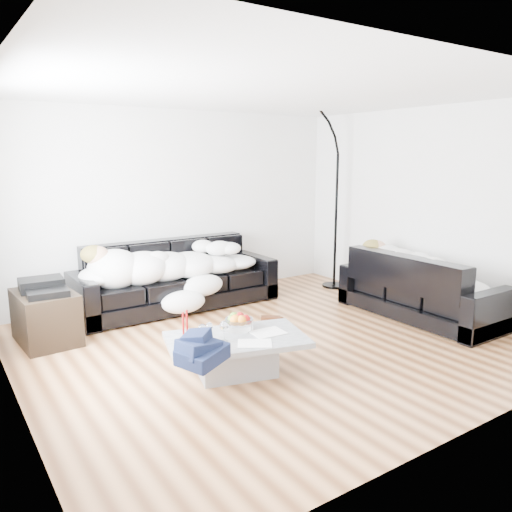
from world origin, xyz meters
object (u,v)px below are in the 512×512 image
fruit_bowl (239,321)px  candle_left (183,326)px  shoes (268,322)px  sofa_back (177,275)px  av_cabinet (46,317)px  sleeper_right (422,268)px  sofa_right (421,285)px  wine_glass_b (203,335)px  wine_glass_c (224,331)px  sleeper_back (178,260)px  candle_right (187,324)px  floor_lamp (336,207)px  wine_glass_a (209,331)px  stereo (43,286)px  coffee_table (237,356)px

fruit_bowl → candle_left: size_ratio=1.08×
shoes → sofa_back: bearing=126.3°
av_cabinet → sleeper_right: bearing=-26.0°
sofa_back → sofa_right: size_ratio=1.32×
candle_left → shoes: size_ratio=0.63×
wine_glass_b → av_cabinet: av_cabinet is taller
sofa_right → shoes: bearing=66.8°
sleeper_right → shoes: 2.01m
wine_glass_c → sofa_back: bearing=75.2°
sleeper_back → wine_glass_c: bearing=-105.1°
sofa_right → candle_right: sofa_right is taller
sleeper_back → floor_lamp: (2.46, -0.32, 0.59)m
sleeper_right → candle_right: bearing=88.7°
sofa_back → floor_lamp: (2.46, -0.37, 0.80)m
wine_glass_a → stereo: size_ratio=0.35×
av_cabinet → candle_right: bearing=-64.4°
sleeper_back → wine_glass_a: sleeper_back is taller
sleeper_right → shoes: size_ratio=4.35×
sofa_back → sofa_right: sofa_back is taller
coffee_table → wine_glass_a: wine_glass_a is taller
sleeper_right → stereo: size_ratio=3.92×
sofa_back → fruit_bowl: (-0.32, -2.07, 0.01)m
av_cabinet → candle_left: bearing=-66.3°
candle_left → wine_glass_a: bearing=-30.8°
wine_glass_a → sofa_right: bearing=1.5°
candle_right → sleeper_back: bearing=67.0°
wine_glass_c → shoes: 1.56m
sofa_right → av_cabinet: 4.38m
candle_right → floor_lamp: size_ratio=0.10×
sofa_right → wine_glass_c: sofa_right is taller
coffee_table → stereo: (-1.27, 1.85, 0.44)m
wine_glass_a → sleeper_right: bearing=1.5°
sofa_back → candle_right: sofa_back is taller
sofa_back → wine_glass_a: 2.25m
candle_left → stereo: (-0.84, 1.64, 0.13)m
sofa_right → candle_right: (-3.15, 0.07, 0.08)m
fruit_bowl → stereo: bearing=129.7°
sofa_right → sofa_back: bearing=48.5°
wine_glass_b → stereo: size_ratio=0.42×
av_cabinet → coffee_table: bearing=-59.0°
wine_glass_c → candle_left: bearing=139.3°
sleeper_right → wine_glass_c: bearing=93.9°
sofa_right → candle_left: (-3.21, 0.04, 0.08)m
av_cabinet → sofa_right: bearing=-26.0°
wine_glass_b → av_cabinet: bearing=116.4°
fruit_bowl → stereo: 2.20m
candle_left → candle_right: bearing=32.9°
coffee_table → candle_left: (-0.43, 0.21, 0.31)m
wine_glass_c → candle_left: candle_left is taller
sleeper_right → wine_glass_a: (-3.01, -0.08, -0.19)m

